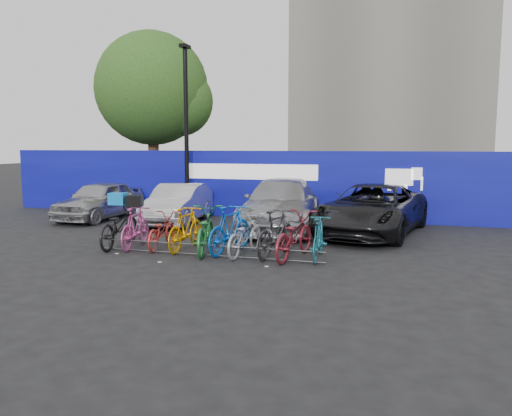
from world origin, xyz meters
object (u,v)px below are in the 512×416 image
at_px(lamppost, 186,126).
at_px(car_2, 281,204).
at_px(bike_7, 276,233).
at_px(bike_9, 318,238).
at_px(bike_3, 186,229).
at_px(bike_0, 119,226).
at_px(bike_6, 245,235).
at_px(bike_rack, 207,250).
at_px(bike_4, 205,230).
at_px(bike_5, 230,229).
at_px(bike_1, 135,227).
at_px(bike_8, 294,236).
at_px(car_0, 100,200).
at_px(tree, 157,92).
at_px(car_1, 178,204).
at_px(car_3, 372,210).
at_px(bike_2, 161,231).

xyz_separation_m(lamppost, car_2, (3.90, -1.56, -2.51)).
height_order(bike_7, bike_9, bike_7).
relative_size(bike_3, bike_7, 0.97).
height_order(car_2, bike_0, car_2).
height_order(lamppost, bike_9, lamppost).
height_order(bike_0, bike_6, bike_0).
bearing_deg(bike_9, bike_rack, 8.70).
xyz_separation_m(car_2, bike_4, (-0.91, -4.02, -0.21)).
relative_size(lamppost, bike_5, 3.14).
bearing_deg(bike_1, bike_8, 172.28).
distance_m(car_0, bike_7, 8.52).
xyz_separation_m(bike_0, bike_4, (2.39, -0.04, 0.01)).
relative_size(tree, bike_4, 3.72).
distance_m(bike_1, bike_5, 2.51).
bearing_deg(bike_9, tree, -49.96).
bearing_deg(tree, bike_3, -59.28).
height_order(bike_rack, car_0, car_0).
bearing_deg(bike_1, car_2, -132.71).
bearing_deg(bike_0, lamppost, -90.16).
bearing_deg(car_1, car_2, -7.11).
height_order(bike_rack, car_2, car_2).
relative_size(bike_rack, car_1, 1.40).
height_order(car_2, bike_9, car_2).
relative_size(car_0, bike_0, 1.91).
height_order(car_1, bike_6, car_1).
height_order(car_1, car_3, car_3).
bearing_deg(bike_9, lamppost, -46.24).
bearing_deg(bike_4, bike_9, 167.75).
relative_size(lamppost, bike_rack, 1.09).
distance_m(tree, bike_8, 14.21).
xyz_separation_m(bike_5, bike_8, (1.60, -0.12, -0.05)).
distance_m(car_3, bike_3, 5.64).
height_order(car_0, bike_1, car_0).
bearing_deg(bike_8, tree, -38.98).
distance_m(bike_0, bike_6, 3.40).
bearing_deg(bike_6, bike_rack, 35.60).
xyz_separation_m(car_0, bike_5, (6.33, -4.02, -0.09)).
bearing_deg(bike_6, tree, -46.78).
bearing_deg(bike_8, bike_3, 7.97).
height_order(bike_0, bike_3, bike_0).
relative_size(bike_rack, bike_9, 3.39).
height_order(car_1, car_2, car_2).
bearing_deg(bike_9, car_0, -28.15).
height_order(bike_rack, bike_2, bike_2).
xyz_separation_m(bike_0, bike_6, (3.40, -0.03, -0.07)).
xyz_separation_m(car_1, bike_2, (1.35, -3.84, -0.21)).
bearing_deg(lamppost, bike_8, -46.99).
relative_size(bike_rack, bike_5, 2.88).
bearing_deg(car_2, lamppost, 152.55).
height_order(bike_0, bike_4, bike_4).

